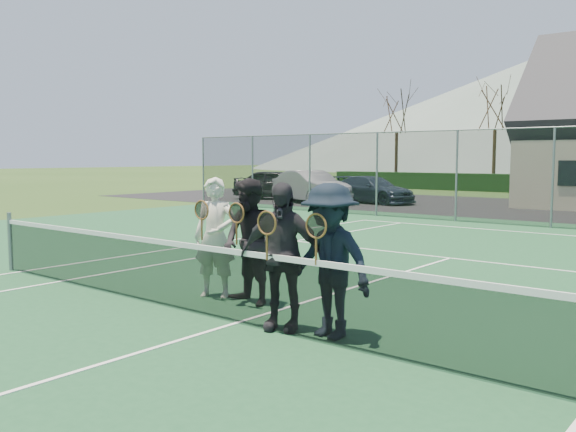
% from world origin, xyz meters
% --- Properties ---
extents(court_surface, '(30.00, 30.00, 0.02)m').
position_xyz_m(court_surface, '(0.00, 0.00, 0.01)').
color(court_surface, '#1C4C2B').
rests_on(court_surface, ground).
extents(tarmac_carpark, '(40.00, 12.00, 0.01)m').
position_xyz_m(tarmac_carpark, '(-4.00, 20.00, 0.01)').
color(tarmac_carpark, black).
rests_on(tarmac_carpark, ground).
extents(hill_west, '(110.00, 110.00, 18.00)m').
position_xyz_m(hill_west, '(-25.00, 95.00, 9.00)').
color(hill_west, slate).
rests_on(hill_west, ground).
extents(car_a, '(4.79, 3.22, 1.51)m').
position_xyz_m(car_a, '(-14.48, 18.10, 0.76)').
color(car_a, black).
rests_on(car_a, ground).
extents(car_b, '(4.87, 3.15, 1.51)m').
position_xyz_m(car_b, '(-11.62, 17.05, 0.76)').
color(car_b, gray).
rests_on(car_b, ground).
extents(car_c, '(4.56, 2.47, 1.25)m').
position_xyz_m(car_c, '(-9.40, 18.83, 0.63)').
color(car_c, '#192333').
rests_on(car_c, ground).
extents(court_markings, '(11.03, 23.83, 0.01)m').
position_xyz_m(court_markings, '(0.00, 0.00, 0.02)').
color(court_markings, white).
rests_on(court_markings, court_surface).
extents(tennis_net, '(11.68, 0.08, 1.10)m').
position_xyz_m(tennis_net, '(0.00, 0.00, 0.54)').
color(tennis_net, slate).
rests_on(tennis_net, ground).
extents(perimeter_fence, '(30.07, 0.07, 3.02)m').
position_xyz_m(perimeter_fence, '(0.00, 13.50, 1.52)').
color(perimeter_fence, slate).
rests_on(perimeter_fence, ground).
extents(tree_a, '(3.20, 3.20, 7.77)m').
position_xyz_m(tree_a, '(-16.00, 33.00, 5.79)').
color(tree_a, '#331F12').
rests_on(tree_a, ground).
extents(tree_b, '(3.20, 3.20, 7.77)m').
position_xyz_m(tree_b, '(-9.00, 33.00, 5.79)').
color(tree_b, '#3B2715').
rests_on(tree_b, ground).
extents(player_a, '(0.78, 0.66, 1.80)m').
position_xyz_m(player_a, '(-1.28, 0.88, 0.92)').
color(player_a, silver).
rests_on(player_a, court_surface).
extents(player_b, '(0.98, 0.82, 1.80)m').
position_xyz_m(player_b, '(-0.56, 0.86, 0.92)').
color(player_b, black).
rests_on(player_b, court_surface).
extents(player_c, '(1.14, 0.77, 1.80)m').
position_xyz_m(player_c, '(0.61, 0.15, 0.92)').
color(player_c, '#27262B').
rests_on(player_c, court_surface).
extents(player_d, '(1.22, 0.77, 1.80)m').
position_xyz_m(player_d, '(1.24, 0.26, 0.92)').
color(player_d, black).
rests_on(player_d, court_surface).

